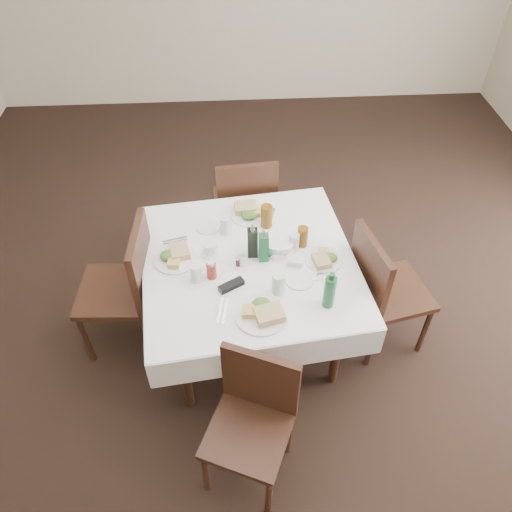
# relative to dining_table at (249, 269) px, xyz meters

# --- Properties ---
(ground_plane) EXTENTS (7.00, 7.00, 0.00)m
(ground_plane) POSITION_rel_dining_table_xyz_m (0.17, 0.14, -0.68)
(ground_plane) COLOR black
(room_shell) EXTENTS (6.04, 7.04, 2.80)m
(room_shell) POSITION_rel_dining_table_xyz_m (0.17, 0.14, 1.03)
(room_shell) COLOR beige
(room_shell) RESTS_ON ground
(dining_table) EXTENTS (1.49, 1.49, 0.76)m
(dining_table) POSITION_rel_dining_table_xyz_m (0.00, 0.00, 0.00)
(dining_table) COLOR black
(dining_table) RESTS_ON ground
(chair_north) EXTENTS (0.50, 0.50, 0.97)m
(chair_north) POSITION_rel_dining_table_xyz_m (0.02, 0.87, -0.13)
(chair_north) COLOR black
(chair_north) RESTS_ON ground
(chair_south) EXTENTS (0.56, 0.56, 0.91)m
(chair_south) POSITION_rel_dining_table_xyz_m (-0.03, -0.91, -0.17)
(chair_south) COLOR black
(chair_south) RESTS_ON ground
(chair_east) EXTENTS (0.56, 0.56, 0.98)m
(chair_east) POSITION_rel_dining_table_xyz_m (0.86, -0.09, -0.12)
(chair_east) COLOR black
(chair_east) RESTS_ON ground
(chair_west) EXTENTS (0.51, 0.51, 1.02)m
(chair_west) POSITION_rel_dining_table_xyz_m (-0.80, 0.03, -0.10)
(chair_west) COLOR black
(chair_west) RESTS_ON ground
(meal_north) EXTENTS (0.29, 0.29, 0.06)m
(meal_north) POSITION_rel_dining_table_xyz_m (0.03, 0.45, 0.10)
(meal_north) COLOR white
(meal_north) RESTS_ON dining_table
(meal_south) EXTENTS (0.31, 0.31, 0.07)m
(meal_south) POSITION_rel_dining_table_xyz_m (0.05, -0.45, 0.11)
(meal_south) COLOR white
(meal_south) RESTS_ON dining_table
(meal_east) EXTENTS (0.24, 0.24, 0.05)m
(meal_east) POSITION_rel_dining_table_xyz_m (0.47, -0.04, 0.10)
(meal_east) COLOR white
(meal_east) RESTS_ON dining_table
(meal_west) EXTENTS (0.28, 0.28, 0.06)m
(meal_west) POSITION_rel_dining_table_xyz_m (-0.47, 0.04, 0.10)
(meal_west) COLOR white
(meal_west) RESTS_ON dining_table
(side_plate_a) EXTENTS (0.16, 0.16, 0.01)m
(side_plate_a) POSITION_rel_dining_table_xyz_m (-0.26, 0.34, 0.09)
(side_plate_a) COLOR white
(side_plate_a) RESTS_ON dining_table
(side_plate_b) EXTENTS (0.17, 0.17, 0.01)m
(side_plate_b) POSITION_rel_dining_table_xyz_m (0.30, -0.19, 0.09)
(side_plate_b) COLOR white
(side_plate_b) RESTS_ON dining_table
(water_n) EXTENTS (0.07, 0.07, 0.13)m
(water_n) POSITION_rel_dining_table_xyz_m (-0.14, 0.27, 0.15)
(water_n) COLOR silver
(water_n) RESTS_ON dining_table
(water_s) EXTENTS (0.08, 0.08, 0.15)m
(water_s) POSITION_rel_dining_table_xyz_m (0.16, -0.27, 0.15)
(water_s) COLOR silver
(water_s) RESTS_ON dining_table
(water_e) EXTENTS (0.07, 0.07, 0.12)m
(water_e) POSITION_rel_dining_table_xyz_m (0.30, 0.09, 0.14)
(water_e) COLOR silver
(water_e) RESTS_ON dining_table
(water_w) EXTENTS (0.07, 0.07, 0.13)m
(water_w) POSITION_rel_dining_table_xyz_m (-0.33, -0.15, 0.14)
(water_w) COLOR silver
(water_w) RESTS_ON dining_table
(iced_tea_a) EXTENTS (0.08, 0.08, 0.16)m
(iced_tea_a) POSITION_rel_dining_table_xyz_m (0.14, 0.33, 0.16)
(iced_tea_a) COLOR brown
(iced_tea_a) RESTS_ON dining_table
(iced_tea_b) EXTENTS (0.07, 0.07, 0.14)m
(iced_tea_b) POSITION_rel_dining_table_xyz_m (0.35, 0.12, 0.15)
(iced_tea_b) COLOR brown
(iced_tea_b) RESTS_ON dining_table
(bread_basket) EXTENTS (0.22, 0.22, 0.07)m
(bread_basket) POSITION_rel_dining_table_xyz_m (0.20, 0.10, 0.11)
(bread_basket) COLOR silver
(bread_basket) RESTS_ON dining_table
(oil_cruet_dark) EXTENTS (0.06, 0.06, 0.26)m
(oil_cruet_dark) POSITION_rel_dining_table_xyz_m (0.03, 0.05, 0.19)
(oil_cruet_dark) COLOR black
(oil_cruet_dark) RESTS_ON dining_table
(oil_cruet_green) EXTENTS (0.06, 0.06, 0.26)m
(oil_cruet_green) POSITION_rel_dining_table_xyz_m (0.09, 0.01, 0.19)
(oil_cruet_green) COLOR #195E2D
(oil_cruet_green) RESTS_ON dining_table
(ketchup_bottle) EXTENTS (0.06, 0.06, 0.13)m
(ketchup_bottle) POSITION_rel_dining_table_xyz_m (-0.24, -0.13, 0.14)
(ketchup_bottle) COLOR maroon
(ketchup_bottle) RESTS_ON dining_table
(salt_shaker) EXTENTS (0.04, 0.04, 0.08)m
(salt_shaker) POSITION_rel_dining_table_xyz_m (-0.05, -0.04, 0.12)
(salt_shaker) COLOR white
(salt_shaker) RESTS_ON dining_table
(pepper_shaker) EXTENTS (0.03, 0.03, 0.07)m
(pepper_shaker) POSITION_rel_dining_table_xyz_m (-0.07, -0.04, 0.11)
(pepper_shaker) COLOR #3A251B
(pepper_shaker) RESTS_ON dining_table
(coffee_mug) EXTENTS (0.12, 0.11, 0.08)m
(coffee_mug) POSITION_rel_dining_table_xyz_m (-0.25, 0.08, 0.12)
(coffee_mug) COLOR white
(coffee_mug) RESTS_ON dining_table
(sunglasses) EXTENTS (0.16, 0.12, 0.03)m
(sunglasses) POSITION_rel_dining_table_xyz_m (-0.12, -0.22, 0.10)
(sunglasses) COLOR black
(sunglasses) RESTS_ON dining_table
(green_bottle) EXTENTS (0.07, 0.07, 0.26)m
(green_bottle) POSITION_rel_dining_table_xyz_m (0.44, -0.39, 0.19)
(green_bottle) COLOR #195E2D
(green_bottle) RESTS_ON dining_table
(sugar_caddy) EXTENTS (0.10, 0.07, 0.05)m
(sugar_caddy) POSITION_rel_dining_table_xyz_m (0.29, -0.06, 0.10)
(sugar_caddy) COLOR white
(sugar_caddy) RESTS_ON dining_table
(cutlery_n) EXTENTS (0.10, 0.21, 0.01)m
(cutlery_n) POSITION_rel_dining_table_xyz_m (0.16, 0.41, 0.08)
(cutlery_n) COLOR silver
(cutlery_n) RESTS_ON dining_table
(cutlery_s) EXTENTS (0.08, 0.20, 0.01)m
(cutlery_s) POSITION_rel_dining_table_xyz_m (-0.17, -0.40, 0.08)
(cutlery_s) COLOR silver
(cutlery_s) RESTS_ON dining_table
(cutlery_e) EXTENTS (0.20, 0.08, 0.01)m
(cutlery_e) POSITION_rel_dining_table_xyz_m (0.39, -0.17, 0.08)
(cutlery_e) COLOR silver
(cutlery_e) RESTS_ON dining_table
(cutlery_w) EXTENTS (0.17, 0.08, 0.01)m
(cutlery_w) POSITION_rel_dining_table_xyz_m (-0.48, 0.21, 0.08)
(cutlery_w) COLOR silver
(cutlery_w) RESTS_ON dining_table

